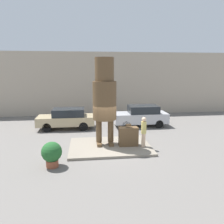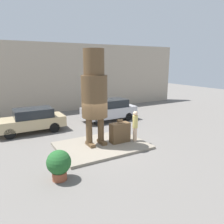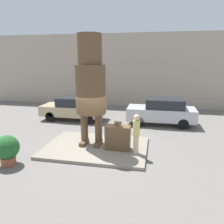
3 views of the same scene
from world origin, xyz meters
TOP-DOWN VIEW (x-y plane):
  - ground_plane at (0.00, 0.00)m, footprint 60.00×60.00m
  - pedestal at (0.00, 0.00)m, footprint 4.74×3.42m
  - building_backdrop at (0.00, 10.00)m, footprint 28.00×0.60m
  - statue_figure at (-0.29, 0.24)m, footprint 1.38×1.38m
  - giant_suitcase at (1.07, -0.15)m, footprint 1.11×0.52m
  - tourist at (1.91, -0.42)m, footprint 0.30×0.30m
  - parked_car_tan at (-2.86, 4.60)m, footprint 4.34×1.74m
  - parked_car_silver at (3.08, 4.68)m, footprint 4.27×1.75m
  - planter_pot at (-3.02, -2.25)m, footprint 0.96×0.96m

SIDE VIEW (x-z plane):
  - ground_plane at x=0.00m, z-range 0.00..0.00m
  - pedestal at x=0.00m, z-range 0.00..0.14m
  - planter_pot at x=-3.02m, z-range 0.07..1.30m
  - giant_suitcase at x=1.07m, z-range 0.04..1.36m
  - parked_car_tan at x=-2.86m, z-range 0.04..1.63m
  - parked_car_silver at x=3.08m, z-range 0.03..1.72m
  - tourist at x=1.91m, z-range 0.22..1.97m
  - statue_figure at x=-0.29m, z-range 0.57..5.66m
  - building_backdrop at x=0.00m, z-range 0.00..6.26m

